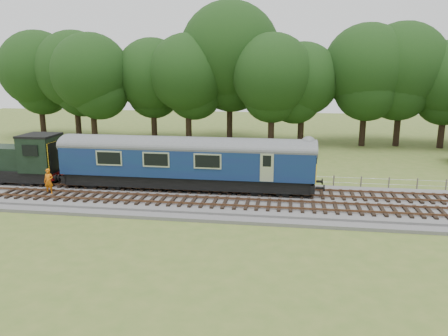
# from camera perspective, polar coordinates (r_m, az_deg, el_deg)

# --- Properties ---
(ground) EXTENTS (120.00, 120.00, 0.00)m
(ground) POSITION_cam_1_polar(r_m,az_deg,el_deg) (29.78, 3.28, -4.48)
(ground) COLOR #4B6625
(ground) RESTS_ON ground
(ballast) EXTENTS (70.00, 7.00, 0.35)m
(ballast) POSITION_cam_1_polar(r_m,az_deg,el_deg) (29.73, 3.29, -4.16)
(ballast) COLOR #4C4C4F
(ballast) RESTS_ON ground
(track_north) EXTENTS (67.20, 2.40, 0.21)m
(track_north) POSITION_cam_1_polar(r_m,az_deg,el_deg) (31.00, 3.54, -2.98)
(track_north) COLOR black
(track_north) RESTS_ON ballast
(track_south) EXTENTS (67.20, 2.40, 0.21)m
(track_south) POSITION_cam_1_polar(r_m,az_deg,el_deg) (28.14, 2.98, -4.66)
(track_south) COLOR black
(track_south) RESTS_ON ballast
(fence) EXTENTS (64.00, 0.12, 1.00)m
(fence) POSITION_cam_1_polar(r_m,az_deg,el_deg) (34.08, 4.00, -2.21)
(fence) COLOR #6B6054
(fence) RESTS_ON ground
(tree_line) EXTENTS (70.00, 8.00, 18.00)m
(tree_line) POSITION_cam_1_polar(r_m,az_deg,el_deg) (51.13, 5.61, 2.94)
(tree_line) COLOR black
(tree_line) RESTS_ON ground
(dmu_railcar) EXTENTS (18.05, 2.86, 3.88)m
(dmu_railcar) POSITION_cam_1_polar(r_m,az_deg,el_deg) (31.19, -4.92, 1.25)
(dmu_railcar) COLOR black
(dmu_railcar) RESTS_ON ground
(shunter_loco) EXTENTS (8.92, 2.60, 3.38)m
(shunter_loco) POSITION_cam_1_polar(r_m,az_deg,el_deg) (37.09, -26.32, 0.84)
(shunter_loco) COLOR black
(shunter_loco) RESTS_ON ground
(worker) EXTENTS (0.65, 0.44, 1.77)m
(worker) POSITION_cam_1_polar(r_m,az_deg,el_deg) (32.60, -21.93, -1.62)
(worker) COLOR orange
(worker) RESTS_ON ballast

